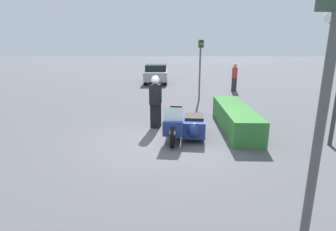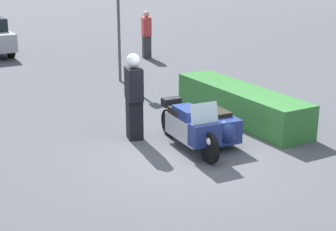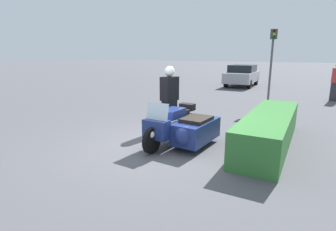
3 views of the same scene
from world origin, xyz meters
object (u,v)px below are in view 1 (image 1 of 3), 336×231
(traffic_light_near, at_px, (321,106))
(traffic_light_far, at_px, (200,61))
(parked_car_background, at_px, (156,73))
(officer_rider, at_px, (156,101))
(hedge_bush_curbside, at_px, (235,117))
(pedestrian_bystander, at_px, (234,77))
(police_motorcycle, at_px, (185,124))

(traffic_light_near, height_order, traffic_light_far, traffic_light_near)
(traffic_light_near, distance_m, parked_car_background, 19.34)
(officer_rider, relative_size, traffic_light_far, 0.59)
(officer_rider, height_order, hedge_bush_curbside, officer_rider)
(parked_car_background, bearing_deg, pedestrian_bystander, -127.13)
(traffic_light_near, height_order, parked_car_background, traffic_light_near)
(police_motorcycle, bearing_deg, officer_rider, -134.43)
(parked_car_background, xyz_separation_m, pedestrian_bystander, (3.96, 5.48, 0.13))
(police_motorcycle, distance_m, parked_car_background, 13.55)
(officer_rider, height_order, parked_car_background, officer_rider)
(hedge_bush_curbside, bearing_deg, traffic_light_near, -6.82)
(officer_rider, bearing_deg, traffic_light_near, -59.82)
(officer_rider, relative_size, traffic_light_near, 0.53)
(parked_car_background, bearing_deg, officer_rider, -177.37)
(pedestrian_bystander, bearing_deg, police_motorcycle, -93.83)
(traffic_light_near, bearing_deg, traffic_light_far, -11.66)
(police_motorcycle, height_order, traffic_light_near, traffic_light_near)
(traffic_light_near, height_order, pedestrian_bystander, traffic_light_near)
(officer_rider, height_order, traffic_light_near, traffic_light_near)
(officer_rider, xyz_separation_m, hedge_bush_curbside, (0.03, 2.86, -0.60))
(police_motorcycle, bearing_deg, parked_car_background, -168.32)
(traffic_light_far, height_order, pedestrian_bystander, traffic_light_far)
(hedge_bush_curbside, distance_m, parked_car_background, 12.85)
(officer_rider, relative_size, pedestrian_bystander, 1.04)
(officer_rider, xyz_separation_m, parked_car_background, (-12.27, -0.84, -0.21))
(police_motorcycle, xyz_separation_m, parked_car_background, (-13.42, -1.87, 0.33))
(hedge_bush_curbside, distance_m, traffic_light_near, 7.08)
(pedestrian_bystander, bearing_deg, hedge_bush_curbside, -84.95)
(traffic_light_near, distance_m, pedestrian_bystander, 15.38)
(police_motorcycle, relative_size, pedestrian_bystander, 1.30)
(police_motorcycle, distance_m, traffic_light_near, 6.03)
(parked_car_background, height_order, pedestrian_bystander, pedestrian_bystander)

